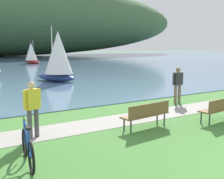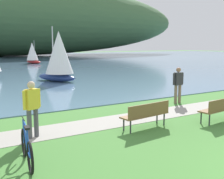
{
  "view_description": "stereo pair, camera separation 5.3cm",
  "coord_description": "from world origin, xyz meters",
  "px_view_note": "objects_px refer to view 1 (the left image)",
  "views": [
    {
      "loc": [
        -6.4,
        -2.23,
        2.77
      ],
      "look_at": [
        -0.57,
        7.27,
        1.0
      ],
      "focal_mm": 45.59,
      "sensor_mm": 36.0,
      "label": 1
    },
    {
      "loc": [
        -6.35,
        -2.26,
        2.77
      ],
      "look_at": [
        -0.57,
        7.27,
        1.0
      ],
      "focal_mm": 45.59,
      "sensor_mm": 36.0,
      "label": 2
    }
  ],
  "objects_px": {
    "bicycle_leaning_near_bench": "(28,148)",
    "person_at_shoreline": "(178,83)",
    "park_bench_near_camera": "(147,113)",
    "person_on_the_grass": "(32,106)",
    "sailboat_toward_hillside": "(31,53)",
    "sailboat_far_off": "(58,56)",
    "park_bench_further_along": "(220,108)"
  },
  "relations": [
    {
      "from": "person_on_the_grass",
      "to": "sailboat_toward_hillside",
      "type": "relative_size",
      "value": 0.52
    },
    {
      "from": "sailboat_toward_hillside",
      "to": "sailboat_far_off",
      "type": "height_order",
      "value": "sailboat_far_off"
    },
    {
      "from": "bicycle_leaning_near_bench",
      "to": "person_at_shoreline",
      "type": "xyz_separation_m",
      "value": [
        7.98,
        3.35,
        0.58
      ]
    },
    {
      "from": "park_bench_near_camera",
      "to": "park_bench_further_along",
      "type": "bearing_deg",
      "value": -14.24
    },
    {
      "from": "bicycle_leaning_near_bench",
      "to": "person_on_the_grass",
      "type": "distance_m",
      "value": 2.06
    },
    {
      "from": "bicycle_leaning_near_bench",
      "to": "sailboat_toward_hillside",
      "type": "bearing_deg",
      "value": 73.98
    },
    {
      "from": "bicycle_leaning_near_bench",
      "to": "sailboat_toward_hillside",
      "type": "relative_size",
      "value": 0.53
    },
    {
      "from": "bicycle_leaning_near_bench",
      "to": "sailboat_far_off",
      "type": "xyz_separation_m",
      "value": [
        5.98,
        13.63,
        1.56
      ]
    },
    {
      "from": "park_bench_further_along",
      "to": "sailboat_far_off",
      "type": "xyz_separation_m",
      "value": [
        -0.97,
        13.49,
        1.43
      ]
    },
    {
      "from": "bicycle_leaning_near_bench",
      "to": "person_at_shoreline",
      "type": "bearing_deg",
      "value": 22.76
    },
    {
      "from": "person_at_shoreline",
      "to": "bicycle_leaning_near_bench",
      "type": "bearing_deg",
      "value": -157.24
    },
    {
      "from": "park_bench_near_camera",
      "to": "park_bench_further_along",
      "type": "relative_size",
      "value": 1.0
    },
    {
      "from": "park_bench_near_camera",
      "to": "bicycle_leaning_near_bench",
      "type": "relative_size",
      "value": 1.04
    },
    {
      "from": "sailboat_toward_hillside",
      "to": "park_bench_near_camera",
      "type": "bearing_deg",
      "value": -99.78
    },
    {
      "from": "park_bench_near_camera",
      "to": "person_on_the_grass",
      "type": "distance_m",
      "value": 3.65
    },
    {
      "from": "park_bench_further_along",
      "to": "bicycle_leaning_near_bench",
      "type": "xyz_separation_m",
      "value": [
        -6.95,
        -0.14,
        -0.12
      ]
    },
    {
      "from": "bicycle_leaning_near_bench",
      "to": "person_on_the_grass",
      "type": "height_order",
      "value": "person_on_the_grass"
    },
    {
      "from": "park_bench_further_along",
      "to": "sailboat_far_off",
      "type": "relative_size",
      "value": 0.45
    },
    {
      "from": "park_bench_further_along",
      "to": "bicycle_leaning_near_bench",
      "type": "bearing_deg",
      "value": -178.87
    },
    {
      "from": "park_bench_near_camera",
      "to": "sailboat_far_off",
      "type": "distance_m",
      "value": 12.99
    },
    {
      "from": "park_bench_further_along",
      "to": "person_on_the_grass",
      "type": "bearing_deg",
      "value": 164.65
    },
    {
      "from": "sailboat_toward_hillside",
      "to": "person_at_shoreline",
      "type": "bearing_deg",
      "value": -93.69
    },
    {
      "from": "person_at_shoreline",
      "to": "person_on_the_grass",
      "type": "bearing_deg",
      "value": -168.52
    },
    {
      "from": "park_bench_near_camera",
      "to": "park_bench_further_along",
      "type": "distance_m",
      "value": 2.89
    },
    {
      "from": "bicycle_leaning_near_bench",
      "to": "sailboat_toward_hillside",
      "type": "xyz_separation_m",
      "value": [
        10.01,
        34.87,
        1.2
      ]
    },
    {
      "from": "person_at_shoreline",
      "to": "sailboat_far_off",
      "type": "bearing_deg",
      "value": 101.02
    },
    {
      "from": "person_at_shoreline",
      "to": "sailboat_toward_hillside",
      "type": "relative_size",
      "value": 0.52
    },
    {
      "from": "person_at_shoreline",
      "to": "person_on_the_grass",
      "type": "xyz_separation_m",
      "value": [
        -7.31,
        -1.49,
        0.0
      ]
    },
    {
      "from": "park_bench_near_camera",
      "to": "bicycle_leaning_near_bench",
      "type": "xyz_separation_m",
      "value": [
        -4.15,
        -0.85,
        -0.12
      ]
    },
    {
      "from": "park_bench_near_camera",
      "to": "bicycle_leaning_near_bench",
      "type": "height_order",
      "value": "bicycle_leaning_near_bench"
    },
    {
      "from": "park_bench_near_camera",
      "to": "sailboat_far_off",
      "type": "bearing_deg",
      "value": 81.86
    },
    {
      "from": "park_bench_near_camera",
      "to": "person_on_the_grass",
      "type": "bearing_deg",
      "value": 163.76
    }
  ]
}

